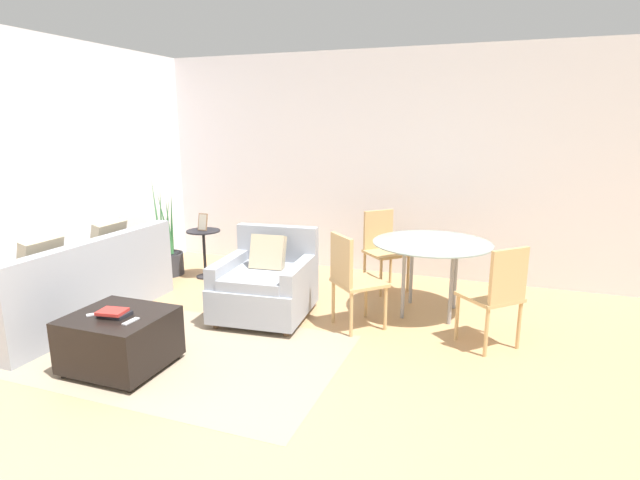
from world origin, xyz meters
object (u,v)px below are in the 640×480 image
(armchair, at_px, (266,284))
(tv_remote_primary, at_px, (131,321))
(couch, at_px, (74,290))
(picture_frame, at_px, (203,222))
(book_stack, at_px, (114,313))
(dining_chair_far_left, at_px, (383,244))
(dining_chair_near_left, at_px, (351,275))
(dining_chair_near_right, at_px, (498,291))
(tv_remote_secondary, at_px, (96,314))
(side_table, at_px, (204,245))
(dining_table, at_px, (432,250))
(ottoman, at_px, (120,339))
(potted_plant, at_px, (167,256))

(armchair, distance_m, tv_remote_primary, 1.52)
(couch, height_order, picture_frame, couch)
(book_stack, relative_size, picture_frame, 1.08)
(couch, bearing_deg, dining_chair_far_left, 37.00)
(dining_chair_far_left, bearing_deg, armchair, -124.69)
(picture_frame, distance_m, dining_chair_far_left, 2.20)
(picture_frame, xyz_separation_m, dining_chair_near_left, (2.16, -0.91, -0.18))
(dining_chair_near_right, bearing_deg, dining_chair_far_left, 135.00)
(armchair, relative_size, tv_remote_secondary, 7.65)
(couch, distance_m, dining_chair_near_right, 3.95)
(dining_chair_near_left, height_order, dining_chair_near_right, same)
(armchair, bearing_deg, book_stack, -112.24)
(couch, xyz_separation_m, side_table, (0.45, 1.60, 0.13))
(book_stack, xyz_separation_m, dining_table, (2.10, 2.05, 0.19))
(tv_remote_secondary, relative_size, picture_frame, 0.62)
(tv_remote_primary, bearing_deg, couch, 150.29)
(ottoman, bearing_deg, dining_chair_near_right, 26.61)
(armchair, bearing_deg, picture_frame, 145.09)
(armchair, relative_size, book_stack, 4.37)
(side_table, bearing_deg, armchair, -34.91)
(potted_plant, bearing_deg, tv_remote_secondary, -65.04)
(ottoman, bearing_deg, couch, 149.38)
(book_stack, relative_size, dining_chair_near_right, 0.25)
(couch, distance_m, armchair, 1.87)
(tv_remote_primary, bearing_deg, ottoman, 155.84)
(side_table, relative_size, picture_frame, 2.87)
(picture_frame, bearing_deg, couch, -105.69)
(tv_remote_secondary, bearing_deg, dining_chair_far_left, 59.23)
(ottoman, height_order, tv_remote_secondary, tv_remote_secondary)
(book_stack, xyz_separation_m, picture_frame, (-0.70, 2.32, 0.23))
(picture_frame, bearing_deg, dining_chair_near_left, -22.78)
(tv_remote_primary, relative_size, dining_chair_near_right, 0.16)
(tv_remote_primary, distance_m, dining_chair_near_left, 1.93)
(armchair, relative_size, dining_chair_near_left, 1.10)
(dining_chair_near_left, relative_size, dining_chair_far_left, 1.00)
(side_table, bearing_deg, dining_chair_near_left, -22.77)
(dining_chair_far_left, bearing_deg, potted_plant, -171.01)
(ottoman, relative_size, dining_table, 0.62)
(armchair, bearing_deg, tv_remote_secondary, -117.04)
(ottoman, bearing_deg, dining_table, 43.75)
(picture_frame, height_order, dining_chair_near_left, dining_chair_near_left)
(armchair, xyz_separation_m, tv_remote_primary, (-0.38, -1.47, 0.12))
(dining_chair_near_left, bearing_deg, dining_chair_near_right, 0.00)
(tv_remote_primary, distance_m, dining_table, 2.84)
(book_stack, bearing_deg, dining_chair_far_left, 61.54)
(book_stack, distance_m, tv_remote_primary, 0.20)
(dining_table, bearing_deg, tv_remote_primary, -132.14)
(ottoman, bearing_deg, tv_remote_secondary, -157.52)
(dining_chair_far_left, bearing_deg, dining_chair_near_left, -90.00)
(couch, xyz_separation_m, dining_chair_far_left, (2.61, 1.97, 0.23))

